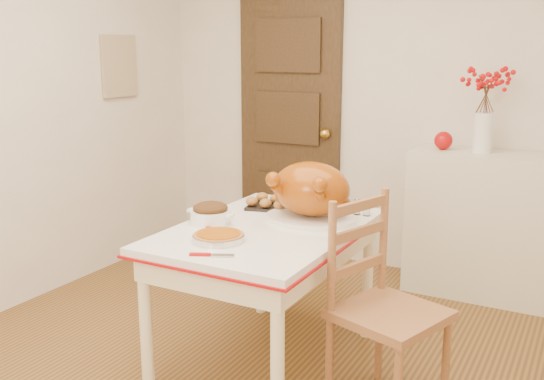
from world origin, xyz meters
The scene contains 16 objects.
wall_back centered at (0.00, 2.00, 1.25)m, with size 3.50×0.00×2.50m, color #EEE3CF.
door_back centered at (-0.70, 1.97, 1.03)m, with size 0.85×0.06×2.06m, color black.
photo_board centered at (-1.73, 1.20, 1.50)m, with size 0.03×0.35×0.45m, color #CFB986.
sideboard centered at (0.85, 1.78, 0.48)m, with size 0.97×0.43×0.97m, color beige.
kitchen_table centered at (0.04, 0.26, 0.38)m, with size 0.86×1.25×0.75m, color white, non-canonical shape.
chair_oak centered at (0.73, 0.14, 0.49)m, with size 0.44×0.44×0.99m, color #A46543, non-canonical shape.
berry_vase centered at (0.80, 1.78, 1.23)m, with size 0.28×0.28×0.54m, color white, non-canonical shape.
apple centered at (0.55, 1.78, 1.03)m, with size 0.12×0.12×0.12m, color #AA090B.
turkey_platter centered at (0.19, 0.47, 0.90)m, with size 0.48×0.39×0.30m, color #9D4304, non-canonical shape.
pumpkin_pie centered at (-0.04, -0.06, 0.78)m, with size 0.24×0.24×0.05m, color #9D4903.
stuffing_dish centered at (-0.25, 0.18, 0.80)m, with size 0.27×0.21×0.10m, color #482D17, non-canonical shape.
rolls_tray centered at (-0.12, 0.59, 0.78)m, with size 0.25×0.20×0.07m, color #9E5B2B, non-canonical shape.
pie_server centered at (0.05, -0.25, 0.76)m, with size 0.20×0.06×0.01m, color silver, non-canonical shape.
carving_knife centered at (-0.09, 0.04, 0.76)m, with size 0.25×0.06×0.01m, color silver, non-canonical shape.
drinking_glass centered at (0.07, 0.78, 0.81)m, with size 0.07×0.07×0.11m, color white.
shaker_pair centered at (0.38, 0.70, 0.80)m, with size 0.09×0.04×0.09m, color white, non-canonical shape.
Camera 1 is at (1.49, -2.35, 1.63)m, focal length 40.67 mm.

